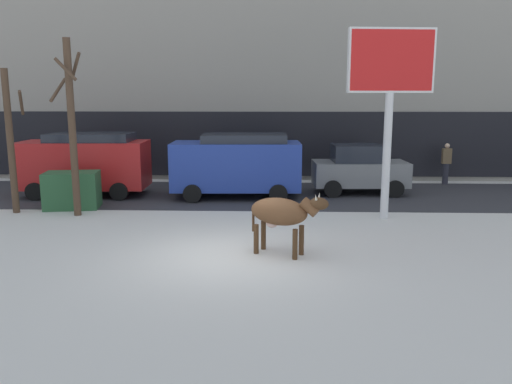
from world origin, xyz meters
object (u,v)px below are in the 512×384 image
object	(u,v)px
bare_tree_left_lot	(9,137)
bare_tree_right_lot	(72,124)
cow_brown	(282,213)
dumpster	(72,190)
car_grey_hatchback	(359,169)
car_blue_van	(237,164)
car_red_van	(85,162)
pedestrian_by_cars	(446,164)
billboard	(391,73)
pedestrian_near_billboard	(193,162)

from	to	relation	value
bare_tree_left_lot	bare_tree_right_lot	distance (m)	2.16
cow_brown	bare_tree_right_lot	xyz separation A→B (m)	(-6.29, 3.77, 1.82)
bare_tree_right_lot	dumpster	size ratio (longest dim) A/B	3.14
car_grey_hatchback	dumpster	world-z (taller)	car_grey_hatchback
car_blue_van	dumpster	xyz separation A→B (m)	(-5.31, -1.99, -0.64)
car_red_van	car_blue_van	size ratio (longest dim) A/B	1.00
cow_brown	car_red_van	world-z (taller)	car_red_van
car_grey_hatchback	pedestrian_by_cars	distance (m)	4.53
cow_brown	bare_tree_left_lot	size ratio (longest dim) A/B	0.42
car_red_van	bare_tree_left_lot	bearing A→B (deg)	-112.46
cow_brown	pedestrian_by_cars	world-z (taller)	pedestrian_by_cars
car_red_van	car_grey_hatchback	bearing A→B (deg)	4.34
car_blue_van	car_red_van	bearing A→B (deg)	178.06
bare_tree_right_lot	dumpster	bearing A→B (deg)	117.66
billboard	bare_tree_left_lot	xyz separation A→B (m)	(-11.55, 0.38, -1.90)
billboard	car_grey_hatchback	world-z (taller)	billboard
pedestrian_near_billboard	dumpster	xyz separation A→B (m)	(-3.21, -5.11, -0.28)
car_red_van	dumpster	distance (m)	2.30
car_blue_van	cow_brown	bearing A→B (deg)	-77.36
billboard	pedestrian_near_billboard	size ratio (longest dim) A/B	3.21
billboard	pedestrian_near_billboard	distance (m)	9.83
car_blue_van	car_grey_hatchback	xyz separation A→B (m)	(4.58, 0.97, -0.32)
car_blue_van	dumpster	distance (m)	5.70
bare_tree_left_lot	dumpster	xyz separation A→B (m)	(1.56, 0.74, -1.81)
car_grey_hatchback	bare_tree_left_lot	xyz separation A→B (m)	(-11.44, -3.70, 1.49)
billboard	car_red_van	bearing A→B (deg)	162.27
dumpster	bare_tree_left_lot	bearing A→B (deg)	-154.65
dumpster	car_grey_hatchback	bearing A→B (deg)	16.68
cow_brown	car_grey_hatchback	distance (m)	8.35
cow_brown	dumpster	distance (m)	8.37
car_blue_van	dumpster	world-z (taller)	car_blue_van
cow_brown	dumpster	xyz separation A→B (m)	(-6.83, 4.82, -0.39)
cow_brown	billboard	bearing A→B (deg)	49.45
bare_tree_right_lot	car_grey_hatchback	bearing A→B (deg)	23.22
car_grey_hatchback	billboard	bearing A→B (deg)	-88.41
car_blue_van	pedestrian_near_billboard	xyz separation A→B (m)	(-2.10, 3.11, -0.36)
car_red_van	car_grey_hatchback	world-z (taller)	car_red_van
pedestrian_near_billboard	bare_tree_left_lot	bearing A→B (deg)	-129.18
car_blue_van	car_grey_hatchback	size ratio (longest dim) A/B	1.31
car_grey_hatchback	pedestrian_near_billboard	world-z (taller)	car_grey_hatchback
dumpster	cow_brown	bearing A→B (deg)	-35.17
cow_brown	dumpster	size ratio (longest dim) A/B	1.11
billboard	car_blue_van	xyz separation A→B (m)	(-4.69, 3.12, -3.07)
billboard	bare_tree_left_lot	world-z (taller)	billboard
pedestrian_near_billboard	bare_tree_right_lot	xyz separation A→B (m)	(-2.66, -6.15, 1.93)
cow_brown	pedestrian_near_billboard	bearing A→B (deg)	110.07
pedestrian_by_cars	bare_tree_right_lot	bearing A→B (deg)	-155.21
billboard	car_red_van	xyz separation A→B (m)	(-10.34, 3.31, -3.07)
car_grey_hatchback	pedestrian_by_cars	world-z (taller)	car_grey_hatchback
billboard	dumpster	bearing A→B (deg)	173.60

